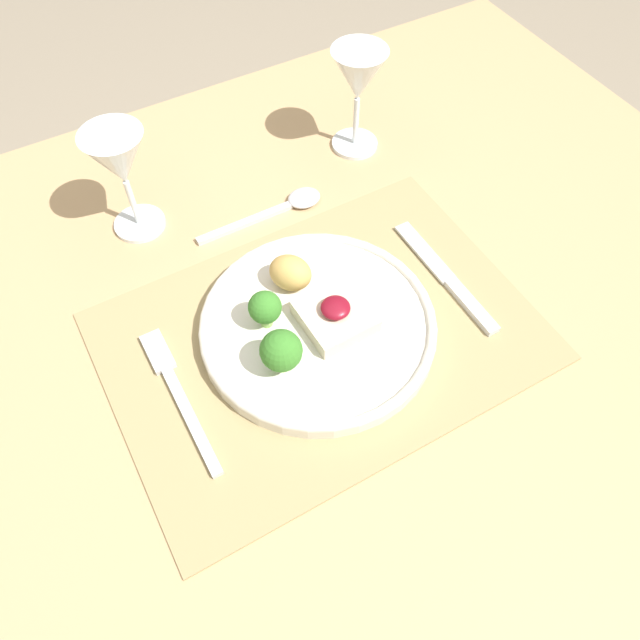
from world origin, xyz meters
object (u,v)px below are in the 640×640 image
object	(u,v)px
fork	(176,389)
wine_glass_far	(120,164)
spoon	(287,205)
wine_glass_near	(358,80)
knife	(451,283)
dinner_plate	(317,322)

from	to	relation	value
fork	wine_glass_far	distance (m)	0.28
spoon	wine_glass_near	distance (m)	0.19
fork	wine_glass_near	xyz separation A→B (m)	(0.38, 0.25, 0.10)
fork	spoon	xyz separation A→B (m)	(0.24, 0.19, -0.00)
fork	knife	xyz separation A→B (m)	(0.35, -0.03, -0.00)
spoon	wine_glass_near	xyz separation A→B (m)	(0.15, 0.06, 0.10)
knife	wine_glass_far	size ratio (longest dim) A/B	1.31
wine_glass_near	wine_glass_far	xyz separation A→B (m)	(-0.33, 0.00, -0.00)
knife	dinner_plate	bearing A→B (deg)	172.54
knife	wine_glass_near	distance (m)	0.30
knife	spoon	bearing A→B (deg)	117.20
wine_glass_far	wine_glass_near	bearing A→B (deg)	-0.46
knife	spoon	distance (m)	0.24
spoon	wine_glass_far	distance (m)	0.22
dinner_plate	knife	xyz separation A→B (m)	(0.18, -0.02, -0.01)
dinner_plate	wine_glass_near	size ratio (longest dim) A/B	1.80
fork	knife	world-z (taller)	knife
fork	wine_glass_far	size ratio (longest dim) A/B	1.31
wine_glass_near	wine_glass_far	distance (m)	0.33
knife	spoon	xyz separation A→B (m)	(-0.11, 0.22, -0.00)
knife	wine_glass_near	bearing A→B (deg)	83.08
wine_glass_far	dinner_plate	bearing A→B (deg)	-65.27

